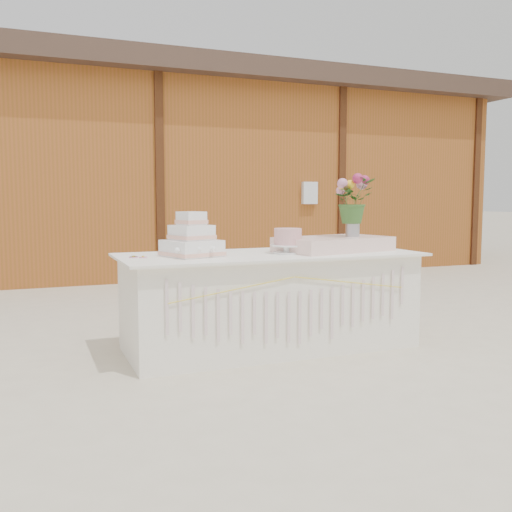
# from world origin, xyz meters

# --- Properties ---
(ground) EXTENTS (80.00, 80.00, 0.00)m
(ground) POSITION_xyz_m (0.00, 0.00, 0.00)
(ground) COLOR beige
(ground) RESTS_ON ground
(barn) EXTENTS (12.60, 4.60, 3.30)m
(barn) POSITION_xyz_m (-0.01, 5.99, 1.68)
(barn) COLOR brown
(barn) RESTS_ON ground
(cake_table) EXTENTS (2.40, 1.00, 0.77)m
(cake_table) POSITION_xyz_m (0.00, -0.00, 0.39)
(cake_table) COLOR white
(cake_table) RESTS_ON ground
(wedding_cake) EXTENTS (0.47, 0.47, 0.34)m
(wedding_cake) POSITION_xyz_m (-0.65, -0.01, 0.89)
(wedding_cake) COLOR white
(wedding_cake) RESTS_ON cake_table
(pink_cake_stand) EXTENTS (0.28, 0.28, 0.20)m
(pink_cake_stand) POSITION_xyz_m (0.12, -0.07, 0.88)
(pink_cake_stand) COLOR white
(pink_cake_stand) RESTS_ON cake_table
(satin_runner) EXTENTS (1.02, 0.72, 0.12)m
(satin_runner) POSITION_xyz_m (0.58, -0.01, 0.83)
(satin_runner) COLOR #FFD8CD
(satin_runner) RESTS_ON cake_table
(flower_vase) EXTENTS (0.12, 0.12, 0.16)m
(flower_vase) POSITION_xyz_m (0.75, -0.02, 0.97)
(flower_vase) COLOR #B1B1B6
(flower_vase) RESTS_ON satin_runner
(bouquet) EXTENTS (0.36, 0.32, 0.38)m
(bouquet) POSITION_xyz_m (0.75, -0.02, 1.24)
(bouquet) COLOR #325D25
(bouquet) RESTS_ON flower_vase
(loose_flowers) EXTENTS (0.23, 0.33, 0.02)m
(loose_flowers) POSITION_xyz_m (-1.06, 0.12, 0.78)
(loose_flowers) COLOR pink
(loose_flowers) RESTS_ON cake_table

